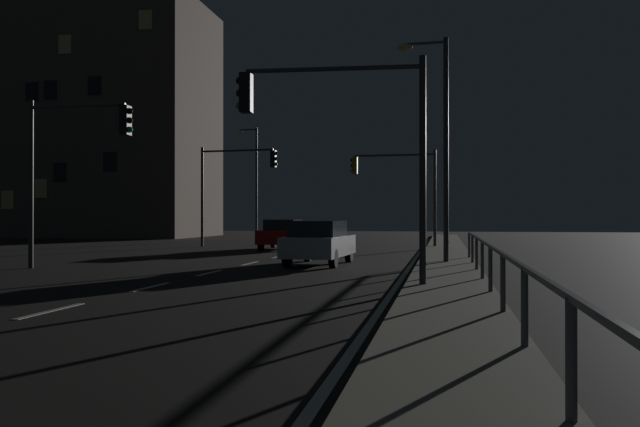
# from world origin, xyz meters

# --- Properties ---
(ground_plane) EXTENTS (112.00, 112.00, 0.00)m
(ground_plane) POSITION_xyz_m (0.00, 17.50, 0.00)
(ground_plane) COLOR black
(ground_plane) RESTS_ON ground
(sidewalk_right) EXTENTS (2.01, 77.00, 0.14)m
(sidewalk_right) POSITION_xyz_m (7.10, 17.50, 0.07)
(sidewalk_right) COLOR gray
(sidewalk_right) RESTS_ON ground
(lane_markings_center) EXTENTS (0.14, 50.00, 0.01)m
(lane_markings_center) POSITION_xyz_m (0.00, 21.00, 0.01)
(lane_markings_center) COLOR silver
(lane_markings_center) RESTS_ON ground
(lane_edge_line) EXTENTS (0.14, 53.00, 0.01)m
(lane_edge_line) POSITION_xyz_m (5.85, 22.50, 0.01)
(lane_edge_line) COLOR silver
(lane_edge_line) RESTS_ON ground
(car) EXTENTS (2.00, 4.47, 1.57)m
(car) POSITION_xyz_m (2.62, 20.94, 0.82)
(car) COLOR silver
(car) RESTS_ON ground
(car_oncoming) EXTENTS (1.98, 4.46, 1.57)m
(car_oncoming) POSITION_xyz_m (-1.40, 31.35, 0.82)
(car_oncoming) COLOR #B71414
(car_oncoming) RESTS_ON ground
(traffic_light_overhead_east) EXTENTS (4.55, 0.54, 5.35)m
(traffic_light_overhead_east) POSITION_xyz_m (4.55, 13.54, 3.94)
(traffic_light_overhead_east) COLOR #2D3033
(traffic_light_overhead_east) RESTS_ON sidewalk_right
(traffic_light_near_left) EXTENTS (3.74, 0.34, 5.60)m
(traffic_light_near_left) POSITION_xyz_m (-4.97, 17.58, 3.93)
(traffic_light_near_left) COLOR #2D3033
(traffic_light_near_left) RESTS_ON ground
(traffic_light_far_left) EXTENTS (4.70, 0.35, 5.19)m
(traffic_light_far_left) POSITION_xyz_m (4.46, 33.54, 3.84)
(traffic_light_far_left) COLOR #4C4C51
(traffic_light_far_left) RESTS_ON sidewalk_right
(traffic_light_mid_left) EXTENTS (4.68, 0.58, 5.74)m
(traffic_light_mid_left) POSITION_xyz_m (-4.77, 33.30, 4.07)
(traffic_light_mid_left) COLOR #38383D
(traffic_light_mid_left) RESTS_ON ground
(street_lamp_mid_block) EXTENTS (1.82, 0.36, 7.88)m
(street_lamp_mid_block) POSITION_xyz_m (6.82, 21.40, 4.81)
(street_lamp_mid_block) COLOR #2D3033
(street_lamp_mid_block) RESTS_ON sidewalk_right
(street_lamp_far_end) EXTENTS (1.77, 0.41, 8.45)m
(street_lamp_far_end) POSITION_xyz_m (-7.08, 44.73, 4.97)
(street_lamp_far_end) COLOR #4C4C51
(street_lamp_far_end) RESTS_ON ground
(barrier_fence) EXTENTS (0.09, 26.07, 0.98)m
(barrier_fence) POSITION_xyz_m (7.96, 10.99, 0.88)
(barrier_fence) COLOR #59595E
(barrier_fence) RESTS_ON sidewalk_right
(building_distant) EXTENTS (16.35, 10.92, 19.97)m
(building_distant) POSITION_xyz_m (-21.41, 49.76, 9.99)
(building_distant) COLOR brown
(building_distant) RESTS_ON ground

